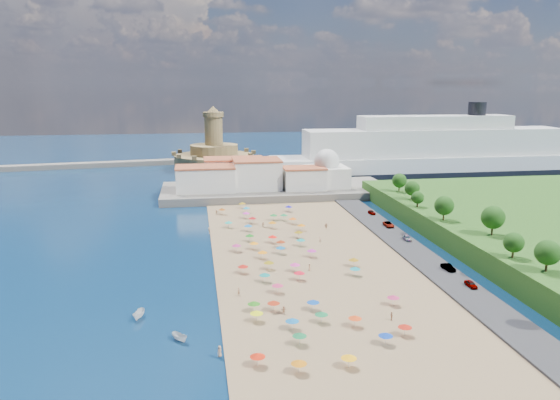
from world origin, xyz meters
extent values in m
plane|color=#071938|center=(0.00, 0.00, 0.00)|extent=(700.00, 700.00, 0.00)
cube|color=#59544C|center=(10.00, 73.00, 1.50)|extent=(90.00, 36.00, 3.00)
cube|color=#59544C|center=(-12.00, 108.00, 1.20)|extent=(18.00, 70.00, 2.40)
cube|color=#59544C|center=(-110.00, 153.00, 1.30)|extent=(199.03, 34.77, 2.60)
cube|color=silver|center=(-18.00, 69.00, 7.50)|extent=(22.00, 14.00, 9.00)
cube|color=silver|center=(2.00, 71.00, 8.50)|extent=(18.00, 16.00, 11.00)
cube|color=silver|center=(20.00, 67.00, 7.00)|extent=(16.00, 12.00, 8.00)
cube|color=silver|center=(-6.00, 83.00, 8.00)|extent=(24.00, 14.00, 10.00)
cube|color=silver|center=(30.00, 71.00, 7.00)|extent=(16.00, 16.00, 8.00)
sphere|color=silver|center=(30.00, 71.00, 13.00)|extent=(10.00, 10.00, 10.00)
cylinder|color=silver|center=(30.00, 71.00, 16.80)|extent=(1.20, 1.20, 1.60)
cylinder|color=olive|center=(-12.00, 138.00, 4.00)|extent=(40.00, 40.00, 8.00)
cylinder|color=olive|center=(-12.00, 138.00, 10.50)|extent=(24.00, 24.00, 5.00)
cylinder|color=olive|center=(-12.00, 138.00, 20.00)|extent=(9.00, 9.00, 14.00)
cylinder|color=olive|center=(-12.00, 138.00, 28.20)|extent=(10.40, 10.40, 2.40)
cone|color=olive|center=(-12.00, 138.00, 30.90)|extent=(6.00, 6.00, 3.00)
cube|color=black|center=(92.20, 108.75, 1.28)|extent=(158.61, 24.73, 2.55)
cube|color=silver|center=(92.20, 108.75, 4.72)|extent=(157.60, 24.32, 9.45)
cube|color=silver|center=(92.20, 108.75, 15.74)|extent=(126.09, 19.88, 12.59)
cube|color=silver|center=(92.20, 108.75, 25.19)|extent=(73.58, 15.27, 6.30)
cylinder|color=black|center=(113.19, 108.91, 31.49)|extent=(8.40, 8.40, 6.30)
cylinder|color=gray|center=(0.88, -63.59, 1.25)|extent=(0.07, 0.07, 2.00)
cone|color=#FFA90B|center=(0.88, -63.59, 2.15)|extent=(2.50, 2.50, 0.60)
cylinder|color=gray|center=(13.74, -23.85, 1.25)|extent=(0.07, 0.07, 2.00)
cone|color=#0F808B|center=(13.74, -23.85, 2.15)|extent=(2.50, 2.50, 0.60)
cylinder|color=gray|center=(-5.74, 34.15, 1.25)|extent=(0.07, 0.07, 2.00)
cone|color=#CD2BA8|center=(-5.74, 34.15, 2.15)|extent=(2.50, 2.50, 0.60)
cylinder|color=gray|center=(0.10, -41.31, 1.25)|extent=(0.07, 0.07, 2.00)
cone|color=#0C41A1|center=(0.10, -41.31, 2.15)|extent=(2.50, 2.50, 0.60)
cylinder|color=gray|center=(-5.43, -49.04, 1.25)|extent=(0.07, 0.07, 2.00)
cone|color=#0C5CA1|center=(-5.43, -49.04, 2.15)|extent=(2.50, 2.50, 0.60)
cylinder|color=gray|center=(-11.34, -44.74, 1.25)|extent=(0.07, 0.07, 2.00)
cone|color=#DAE60C|center=(-11.34, -44.74, 2.15)|extent=(2.50, 2.50, 0.60)
cylinder|color=gray|center=(-7.55, -40.54, 1.25)|extent=(0.07, 0.07, 2.00)
cone|color=#A6250D|center=(-7.55, -40.54, 2.15)|extent=(2.50, 2.50, 0.60)
cylinder|color=gray|center=(0.66, -18.92, 1.25)|extent=(0.07, 0.07, 2.00)
cone|color=#C82A8A|center=(0.66, -18.92, 2.15)|extent=(2.50, 2.50, 0.60)
cylinder|color=gray|center=(9.12, -57.19, 1.25)|extent=(0.07, 0.07, 2.00)
cone|color=#0C34A3|center=(9.12, -57.19, 2.15)|extent=(2.50, 2.50, 0.60)
cylinder|color=gray|center=(-5.24, -54.96, 1.25)|extent=(0.07, 0.07, 2.00)
cone|color=#126634|center=(-5.24, -54.96, 2.15)|extent=(2.50, 2.50, 0.60)
cylinder|color=gray|center=(6.02, -49.67, 1.25)|extent=(0.07, 0.07, 2.00)
cone|color=red|center=(6.02, -49.67, 2.15)|extent=(2.50, 2.50, 0.60)
cylinder|color=gray|center=(0.94, 20.62, 1.25)|extent=(0.07, 0.07, 2.00)
cone|color=orange|center=(0.94, 20.62, 2.15)|extent=(2.50, 2.50, 0.60)
cylinder|color=gray|center=(-4.96, 41.68, 1.25)|extent=(0.07, 0.07, 2.00)
cone|color=#10779B|center=(-4.96, 41.68, 2.15)|extent=(2.50, 2.50, 0.60)
cylinder|color=gray|center=(-11.50, -18.27, 1.25)|extent=(0.07, 0.07, 2.00)
cone|color=#AB160D|center=(-11.50, -18.27, 2.15)|extent=(2.50, 2.50, 0.60)
cylinder|color=gray|center=(6.76, 8.75, 1.25)|extent=(0.07, 0.07, 2.00)
cone|color=#8B6E0C|center=(6.76, 8.75, 2.15)|extent=(2.50, 2.50, 0.60)
cylinder|color=gray|center=(-6.95, -0.07, 1.25)|extent=(0.07, 0.07, 2.00)
cone|color=orange|center=(-6.95, -0.07, 2.15)|extent=(2.50, 2.50, 0.60)
cylinder|color=gray|center=(9.57, 41.34, 1.25)|extent=(0.07, 0.07, 2.00)
cone|color=#130CA6|center=(9.57, 41.34, 2.15)|extent=(2.50, 2.50, 0.60)
cylinder|color=gray|center=(-11.36, -40.26, 1.25)|extent=(0.07, 0.07, 2.00)
cone|color=#247514|center=(-11.36, -40.26, 2.15)|extent=(2.50, 2.50, 0.60)
cylinder|color=gray|center=(0.60, -24.61, 1.25)|extent=(0.07, 0.07, 2.00)
cone|color=red|center=(0.60, -24.61, 2.15)|extent=(2.50, 2.50, 0.60)
cylinder|color=gray|center=(0.39, -47.10, 1.25)|extent=(0.07, 0.07, 2.00)
cone|color=#14713B|center=(0.39, -47.10, 2.15)|extent=(2.50, 2.50, 0.60)
cylinder|color=gray|center=(-13.25, 40.67, 1.25)|extent=(0.07, 0.07, 2.00)
cone|color=#90430D|center=(-13.25, 40.67, 2.15)|extent=(2.50, 2.50, 0.60)
cylinder|color=gray|center=(-7.08, -64.04, 1.25)|extent=(0.07, 0.07, 2.00)
cone|color=#C86C0A|center=(-7.08, -64.04, 2.15)|extent=(2.50, 2.50, 0.60)
cylinder|color=gray|center=(7.97, 24.47, 1.25)|extent=(0.07, 0.07, 2.00)
cone|color=#E15A0C|center=(7.97, 24.47, 2.15)|extent=(2.50, 2.50, 0.60)
cylinder|color=gray|center=(0.31, 0.11, 1.25)|extent=(0.07, 0.07, 2.00)
cone|color=maroon|center=(0.31, 0.11, 2.15)|extent=(2.50, 2.50, 0.60)
cylinder|color=gray|center=(-1.19, 5.25, 1.25)|extent=(0.07, 0.07, 2.00)
cone|color=#FF120B|center=(-1.19, 5.25, 2.15)|extent=(2.50, 2.50, 0.60)
cylinder|color=gray|center=(-11.71, -1.42, 1.25)|extent=(0.07, 0.07, 2.00)
cone|color=#AC256E|center=(-11.71, -1.42, 2.15)|extent=(2.50, 2.50, 0.60)
cylinder|color=gray|center=(5.92, 0.97, 1.25)|extent=(0.07, 0.07, 2.00)
cone|color=#0F8D85|center=(5.92, 0.97, 2.15)|extent=(2.50, 2.50, 0.60)
cylinder|color=gray|center=(-5.67, -8.33, 1.25)|extent=(0.07, 0.07, 2.00)
cone|color=orange|center=(-5.67, -8.33, 2.15)|extent=(2.50, 2.50, 0.60)
cylinder|color=gray|center=(6.83, -8.87, 1.25)|extent=(0.07, 0.07, 2.00)
cone|color=#AA248C|center=(6.83, -8.87, 2.15)|extent=(2.50, 2.50, 0.60)
cylinder|color=gray|center=(2.70, 30.03, 1.25)|extent=(0.07, 0.07, 2.00)
cone|color=#15772B|center=(2.70, 30.03, 2.15)|extent=(2.50, 2.50, 0.60)
cylinder|color=gray|center=(16.31, -41.49, 1.25)|extent=(0.07, 0.07, 2.00)
cone|color=#BA285D|center=(16.31, -41.49, 2.15)|extent=(2.50, 2.50, 0.60)
cylinder|color=gray|center=(-5.76, 49.01, 1.25)|extent=(0.07, 0.07, 2.00)
cone|color=#A0810E|center=(-5.76, 49.01, 2.15)|extent=(2.50, 2.50, 0.60)
cylinder|color=gray|center=(-12.22, 22.91, 1.25)|extent=(0.07, 0.07, 2.00)
cone|color=#109683|center=(-12.22, 22.91, 2.15)|extent=(2.50, 2.50, 0.60)
cylinder|color=gray|center=(-13.04, -60.94, 1.25)|extent=(0.07, 0.07, 2.00)
cone|color=red|center=(-13.04, -60.94, 2.15)|extent=(2.50, 2.50, 0.60)
cylinder|color=gray|center=(13.60, -54.54, 1.25)|extent=(0.07, 0.07, 2.00)
cone|color=#B31C0E|center=(13.60, -54.54, 2.15)|extent=(2.50, 2.50, 0.60)
cylinder|color=gray|center=(-4.44, 27.10, 1.25)|extent=(0.07, 0.07, 2.00)
cone|color=#A30D11|center=(-4.44, 27.10, 2.15)|extent=(2.50, 2.50, 0.60)
cylinder|color=gray|center=(-6.74, 18.07, 1.25)|extent=(0.07, 0.07, 2.00)
cone|color=#0D5DAA|center=(-6.74, 18.07, 2.15)|extent=(2.50, 2.50, 0.60)
cylinder|color=gray|center=(9.09, 16.22, 1.25)|extent=(0.07, 0.07, 2.00)
cone|color=orange|center=(9.09, 16.22, 2.15)|extent=(2.50, 2.50, 0.60)
cylinder|color=gray|center=(6.01, 29.67, 1.25)|extent=(0.07, 0.07, 2.00)
cone|color=#157A3E|center=(6.01, 29.67, 2.15)|extent=(2.50, 2.50, 0.60)
cylinder|color=gray|center=(15.26, -17.53, 1.25)|extent=(0.07, 0.07, 2.00)
cone|color=#91670D|center=(15.26, -17.53, 2.15)|extent=(2.50, 2.50, 0.60)
cylinder|color=gray|center=(-5.18, -16.47, 1.25)|extent=(0.07, 0.07, 2.00)
cone|color=#8D770C|center=(-5.18, -16.47, 2.15)|extent=(2.50, 2.50, 0.60)
cylinder|color=gray|center=(-5.41, -31.47, 1.25)|extent=(0.07, 0.07, 2.00)
cone|color=#BF2857|center=(-5.41, -31.47, 2.15)|extent=(2.50, 2.50, 0.60)
cylinder|color=gray|center=(-7.25, -24.69, 1.25)|extent=(0.07, 0.07, 2.00)
cone|color=#0D7772|center=(-7.25, -24.69, 2.15)|extent=(2.50, 2.50, 0.60)
cylinder|color=gray|center=(-7.32, 7.38, 1.25)|extent=(0.07, 0.07, 2.00)
cone|color=#126915|center=(-7.32, 7.38, 2.15)|extent=(2.50, 2.50, 0.60)
cylinder|color=gray|center=(-0.57, -5.16, 1.25)|extent=(0.07, 0.07, 2.00)
cone|color=#11619D|center=(-0.57, -5.16, 2.15)|extent=(2.50, 2.50, 0.60)
imported|color=tan|center=(11.86, 3.42, 1.05)|extent=(0.67, 0.69, 1.60)
imported|color=tan|center=(-18.25, 17.30, 1.16)|extent=(1.08, 1.35, 1.83)
imported|color=tan|center=(-1.68, 21.88, 1.17)|extent=(1.05, 0.91, 1.84)
imported|color=tan|center=(16.93, 17.20, 1.17)|extent=(1.76, 0.69, 1.85)
imported|color=tan|center=(-15.16, 41.10, 1.06)|extent=(0.99, 0.89, 1.62)
imported|color=tan|center=(-13.60, -31.69, 1.19)|extent=(0.82, 0.76, 1.87)
imported|color=tan|center=(-18.75, -56.99, 1.20)|extent=(1.06, 1.09, 1.89)
imported|color=tan|center=(13.58, -48.00, 1.11)|extent=(0.42, 1.01, 1.71)
imported|color=tan|center=(4.15, -18.80, 1.13)|extent=(0.78, 0.99, 1.76)
imported|color=tan|center=(-5.82, -42.09, 1.03)|extent=(1.47, 0.55, 1.56)
imported|color=white|center=(-25.28, -50.01, 0.72)|extent=(3.44, 3.78, 1.44)
imported|color=white|center=(-33.09, -39.51, 0.80)|extent=(2.61, 4.42, 1.60)
imported|color=gray|center=(36.00, 15.34, 1.42)|extent=(2.48, 5.24, 1.45)
imported|color=gray|center=(36.00, -24.74, 1.42)|extent=(2.11, 4.53, 1.44)
imported|color=gray|center=(36.00, 31.47, 1.35)|extent=(1.92, 3.98, 1.31)
imported|color=gray|center=(36.00, 0.38, 1.34)|extent=(2.11, 4.50, 1.27)
imported|color=gray|center=(36.00, -35.59, 1.35)|extent=(1.59, 3.85, 1.30)
cylinder|color=#382314|center=(48.27, -42.56, 7.44)|extent=(0.50, 0.50, 2.88)
sphere|color=#14380F|center=(48.27, -42.56, 10.04)|extent=(5.19, 5.19, 5.19)
cylinder|color=#382314|center=(46.62, -33.22, 7.24)|extent=(0.50, 0.50, 2.48)
sphere|color=#14380F|center=(46.62, -33.22, 9.48)|extent=(4.47, 4.47, 4.47)
cylinder|color=#382314|center=(51.81, -15.53, 7.63)|extent=(0.50, 0.50, 3.27)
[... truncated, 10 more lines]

